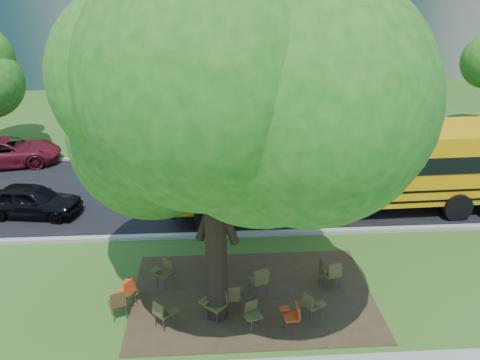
{
  "coord_description": "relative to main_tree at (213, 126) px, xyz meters",
  "views": [
    {
      "loc": [
        -0.07,
        -11.7,
        8.58
      ],
      "look_at": [
        0.88,
        3.53,
        1.98
      ],
      "focal_mm": 35.0,
      "sensor_mm": 36.0,
      "label": 1
    }
  ],
  "objects": [
    {
      "name": "asphalt_road",
      "position": [
        0.04,
        8.33,
        -5.44
      ],
      "size": [
        80.0,
        8.0,
        0.04
      ],
      "primitive_type": "cube",
      "color": "black",
      "rests_on": "ground"
    },
    {
      "name": "bg_tree_2",
      "position": [
        -4.96,
        17.33,
        -1.25
      ],
      "size": [
        4.8,
        4.8,
        6.62
      ],
      "color": "black",
      "rests_on": "ground"
    },
    {
      "name": "chair_3",
      "position": [
        -0.03,
        -0.1,
        -4.87
      ],
      "size": [
        0.81,
        0.64,
        0.94
      ],
      "rotation": [
        0.0,
        0.0,
        2.4
      ],
      "color": "brown",
      "rests_on": "ground"
    },
    {
      "name": "bg_tree_3",
      "position": [
        8.04,
        15.33,
        -0.43
      ],
      "size": [
        5.6,
        5.6,
        7.84
      ],
      "color": "black",
      "rests_on": "ground"
    },
    {
      "name": "chair_6",
      "position": [
        1.97,
        -0.63,
        -4.95
      ],
      "size": [
        0.5,
        0.53,
        0.82
      ],
      "rotation": [
        0.0,
        0.0,
        1.63
      ],
      "color": "#B93E13",
      "rests_on": "ground"
    },
    {
      "name": "chair_7",
      "position": [
        2.52,
        -0.27,
        -4.95
      ],
      "size": [
        0.68,
        0.55,
        0.82
      ],
      "rotation": [
        0.0,
        0.0,
        -1.01
      ],
      "color": "brown",
      "rests_on": "ground"
    },
    {
      "name": "chair_10",
      "position": [
        -0.03,
        1.87,
        -4.96
      ],
      "size": [
        0.48,
        0.52,
        0.8
      ],
      "rotation": [
        0.0,
        0.0,
        -1.56
      ],
      "color": "#3E2516",
      "rests_on": "ground"
    },
    {
      "name": "chair_9",
      "position": [
        -1.55,
        1.55,
        -4.93
      ],
      "size": [
        0.73,
        0.57,
        0.85
      ],
      "rotation": [
        0.0,
        0.0,
        2.48
      ],
      "color": "#4C4321",
      "rests_on": "ground"
    },
    {
      "name": "dirt_patch",
      "position": [
        1.04,
        0.83,
        -5.44
      ],
      "size": [
        7.0,
        4.5,
        0.03
      ],
      "primitive_type": "cube",
      "color": "#382819",
      "rests_on": "ground"
    },
    {
      "name": "chair_2",
      "position": [
        0.01,
        0.22,
        -4.92
      ],
      "size": [
        0.59,
        0.65,
        0.87
      ],
      "rotation": [
        0.0,
        0.0,
        0.33
      ],
      "color": "#3F2B16",
      "rests_on": "ground"
    },
    {
      "name": "chair_5",
      "position": [
        0.91,
        -0.49,
        -4.97
      ],
      "size": [
        0.53,
        0.62,
        0.78
      ],
      "rotation": [
        0.0,
        0.0,
        3.55
      ],
      "color": "#4D4821",
      "rests_on": "ground"
    },
    {
      "name": "bg_car_red",
      "position": [
        -10.16,
        12.02,
        -4.77
      ],
      "size": [
        5.3,
        3.14,
        1.38
      ],
      "primitive_type": "imported",
      "rotation": [
        0.0,
        0.0,
        1.75
      ],
      "color": "maroon",
      "rests_on": "ground"
    },
    {
      "name": "ground",
      "position": [
        0.04,
        1.33,
        -5.46
      ],
      "size": [
        160.0,
        160.0,
        0.0
      ],
      "primitive_type": "plane",
      "color": "#2B5219",
      "rests_on": "ground"
    },
    {
      "name": "black_car",
      "position": [
        -7.11,
        6.45,
        -4.81
      ],
      "size": [
        3.96,
        2.05,
        1.29
      ],
      "primitive_type": "imported",
      "rotation": [
        0.0,
        0.0,
        1.43
      ],
      "color": "black",
      "rests_on": "ground"
    },
    {
      "name": "chair_8",
      "position": [
        -2.51,
        0.62,
        -4.9
      ],
      "size": [
        0.6,
        0.77,
        0.9
      ],
      "rotation": [
        0.0,
        0.0,
        0.95
      ],
      "color": "red",
      "rests_on": "ground"
    },
    {
      "name": "school_bus",
      "position": [
        5.88,
        6.29,
        -3.55
      ],
      "size": [
        13.62,
        3.48,
        3.3
      ],
      "rotation": [
        0.0,
        0.0,
        0.03
      ],
      "color": "orange",
      "rests_on": "ground"
    },
    {
      "name": "chair_12",
      "position": [
        3.27,
        1.35,
        -4.94
      ],
      "size": [
        0.49,
        0.61,
        0.84
      ],
      "rotation": [
        0.0,
        0.0,
        4.55
      ],
      "color": "#49301A",
      "rests_on": "ground"
    },
    {
      "name": "kerb_near",
      "position": [
        0.04,
        4.33,
        -5.39
      ],
      "size": [
        80.0,
        0.25,
        0.14
      ],
      "primitive_type": "cube",
      "color": "gray",
      "rests_on": "ground"
    },
    {
      "name": "chair_13",
      "position": [
        3.48,
        1.08,
        -4.9
      ],
      "size": [
        0.62,
        0.64,
        0.91
      ],
      "rotation": [
        0.0,
        0.0,
        0.21
      ],
      "color": "brown",
      "rests_on": "ground"
    },
    {
      "name": "kerb_far",
      "position": [
        0.04,
        12.43,
        -5.39
      ],
      "size": [
        80.0,
        0.25,
        0.14
      ],
      "primitive_type": "cube",
      "color": "gray",
      "rests_on": "ground"
    },
    {
      "name": "chair_1",
      "position": [
        -1.44,
        -0.37,
        -4.93
      ],
      "size": [
        0.74,
        0.58,
        0.86
      ],
      "rotation": [
        0.0,
        0.0,
        -0.77
      ],
      "color": "#46401E",
      "rests_on": "ground"
    },
    {
      "name": "chair_0",
      "position": [
        -2.67,
        0.1,
        -4.91
      ],
      "size": [
        0.61,
        0.69,
        0.89
      ],
      "rotation": [
        0.0,
        0.0,
        0.37
      ],
      "color": "#452D18",
      "rests_on": "ground"
    },
    {
      "name": "chair_11",
      "position": [
        1.25,
        0.83,
        -4.86
      ],
      "size": [
        0.66,
        0.74,
        0.97
      ],
      "rotation": [
        0.0,
        0.0,
        0.33
      ],
      "color": "#504822",
      "rests_on": "ground"
    },
    {
      "name": "main_tree",
      "position": [
        0.0,
        0.0,
        0.0
      ],
      "size": [
        7.2,
        7.2,
        9.07
      ],
      "color": "black",
      "rests_on": "ground"
    },
    {
      "name": "chair_4",
      "position": [
        0.44,
        0.17,
        -4.9
      ],
      "size": [
        0.59,
        0.56,
        0.91
      ],
      "rotation": [
        0.0,
        0.0,
        0.06
      ],
      "color": "#463C1E",
      "rests_on": "ground"
    }
  ]
}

